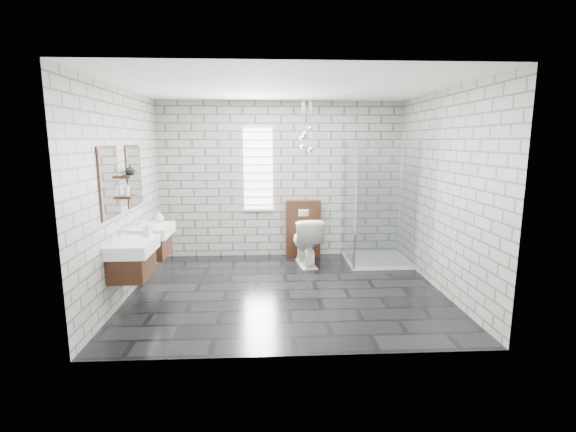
{
  "coord_description": "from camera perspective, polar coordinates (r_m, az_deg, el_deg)",
  "views": [
    {
      "loc": [
        -0.27,
        -5.47,
        2.03
      ],
      "look_at": [
        0.04,
        0.35,
        0.97
      ],
      "focal_mm": 26.0,
      "sensor_mm": 36.0,
      "label": 1
    }
  ],
  "objects": [
    {
      "name": "wall_back",
      "position": [
        7.32,
        -0.94,
        4.94
      ],
      "size": [
        4.2,
        0.02,
        2.7
      ],
      "primitive_type": "cube",
      "color": "#9F9F9A",
      "rests_on": "floor"
    },
    {
      "name": "cistern_panel",
      "position": [
        7.36,
        2.07,
        -1.73
      ],
      "size": [
        0.6,
        0.2,
        1.0
      ],
      "primitive_type": "cube",
      "color": "#391E11",
      "rests_on": "floor"
    },
    {
      "name": "window",
      "position": [
        7.27,
        -4.11,
        6.46
      ],
      "size": [
        0.56,
        0.05,
        1.48
      ],
      "color": "white",
      "rests_on": "wall_back"
    },
    {
      "name": "vanity_left",
      "position": [
        5.35,
        -20.85,
        -4.19
      ],
      "size": [
        0.47,
        0.7,
        1.57
      ],
      "color": "#391E11",
      "rests_on": "wall_left"
    },
    {
      "name": "shelf_upper",
      "position": [
        5.72,
        -21.06,
        5.08
      ],
      "size": [
        0.14,
        0.3,
        0.03
      ],
      "primitive_type": "cube",
      "color": "#391E11",
      "rests_on": "wall_left"
    },
    {
      "name": "wall_front",
      "position": [
        3.74,
        1.13,
        -0.21
      ],
      "size": [
        4.2,
        0.02,
        2.7
      ],
      "primitive_type": "cube",
      "color": "#9F9F9A",
      "rests_on": "floor"
    },
    {
      "name": "vanity_right",
      "position": [
        6.21,
        -18.28,
        -2.08
      ],
      "size": [
        0.47,
        0.7,
        1.57
      ],
      "color": "#391E11",
      "rests_on": "wall_left"
    },
    {
      "name": "toilet",
      "position": [
        6.89,
        2.45,
        -3.46
      ],
      "size": [
        0.54,
        0.83,
        0.79
      ],
      "primitive_type": "imported",
      "rotation": [
        0.0,
        0.0,
        3.27
      ],
      "color": "white",
      "rests_on": "floor"
    },
    {
      "name": "floor",
      "position": [
        5.85,
        -0.23,
        -10.15
      ],
      "size": [
        4.2,
        3.6,
        0.02
      ],
      "primitive_type": "cube",
      "color": "black",
      "rests_on": "ground"
    },
    {
      "name": "vase",
      "position": [
        5.78,
        -20.79,
        5.94
      ],
      "size": [
        0.13,
        0.13,
        0.13
      ],
      "primitive_type": "imported",
      "rotation": [
        0.0,
        0.0,
        0.02
      ],
      "color": "#B2B2B2",
      "rests_on": "shelf_upper"
    },
    {
      "name": "shower_enclosure",
      "position": [
        7.05,
        11.56,
        -2.44
      ],
      "size": [
        1.0,
        1.0,
        2.03
      ],
      "color": "white",
      "rests_on": "floor"
    },
    {
      "name": "ceiling",
      "position": [
        5.52,
        -0.25,
        17.35
      ],
      "size": [
        4.2,
        3.6,
        0.02
      ],
      "primitive_type": "cube",
      "color": "white",
      "rests_on": "wall_back"
    },
    {
      "name": "wall_left",
      "position": [
        5.81,
        -21.52,
        2.84
      ],
      "size": [
        0.02,
        3.6,
        2.7
      ],
      "primitive_type": "cube",
      "color": "#9F9F9A",
      "rests_on": "floor"
    },
    {
      "name": "flush_plate",
      "position": [
        7.2,
        2.16,
        0.43
      ],
      "size": [
        0.18,
        0.01,
        0.12
      ],
      "primitive_type": "cube",
      "color": "silver",
      "rests_on": "cistern_panel"
    },
    {
      "name": "wall_right",
      "position": [
        6.01,
        20.33,
        3.13
      ],
      "size": [
        0.02,
        3.6,
        2.7
      ],
      "primitive_type": "cube",
      "color": "#9F9F9A",
      "rests_on": "floor"
    },
    {
      "name": "soap_bottle_b",
      "position": [
        6.42,
        -17.2,
        -0.05
      ],
      "size": [
        0.16,
        0.16,
        0.16
      ],
      "primitive_type": "imported",
      "rotation": [
        0.0,
        0.0,
        0.33
      ],
      "color": "#B2B2B2",
      "rests_on": "vanity_right"
    },
    {
      "name": "shelf_lower",
      "position": [
        5.75,
        -20.9,
        2.5
      ],
      "size": [
        0.14,
        0.3,
        0.03
      ],
      "primitive_type": "cube",
      "color": "#391E11",
      "rests_on": "wall_left"
    },
    {
      "name": "soap_bottle_c",
      "position": [
        5.62,
        -21.21,
        3.41
      ],
      "size": [
        0.07,
        0.07,
        0.18
      ],
      "primitive_type": "imported",
      "rotation": [
        0.0,
        0.0,
        0.06
      ],
      "color": "#B2B2B2",
      "rests_on": "shelf_lower"
    },
    {
      "name": "soap_bottle_a",
      "position": [
        5.52,
        -18.61,
        -1.62
      ],
      "size": [
        0.11,
        0.11,
        0.19
      ],
      "primitive_type": "imported",
      "rotation": [
        0.0,
        0.0,
        -0.4
      ],
      "color": "#B2B2B2",
      "rests_on": "vanity_left"
    },
    {
      "name": "pendant_cluster",
      "position": [
        6.88,
        2.48,
        10.55
      ],
      "size": [
        0.23,
        0.24,
        0.86
      ],
      "color": "silver",
      "rests_on": "ceiling"
    }
  ]
}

